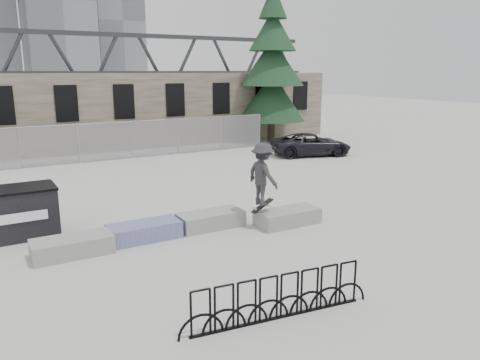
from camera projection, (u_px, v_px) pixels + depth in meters
name	position (u px, v px, depth m)	size (l,w,h in m)	color
ground	(172.00, 234.00, 13.66)	(120.00, 120.00, 0.00)	#B1B1AC
stone_wall	(63.00, 114.00, 26.81)	(36.00, 2.58, 4.50)	brown
chainlink_fence	(79.00, 143.00, 23.94)	(22.06, 0.06, 2.02)	gray
planter_far_left	(72.00, 246.00, 12.08)	(2.00, 0.90, 0.48)	gray
planter_center_left	(144.00, 230.00, 13.22)	(2.00, 0.90, 0.48)	#333A9B
planter_center_right	(211.00, 219.00, 14.23)	(2.00, 0.90, 0.48)	gray
planter_offset	(287.00, 216.00, 14.50)	(2.00, 0.90, 0.48)	gray
dumpster	(16.00, 212.00, 13.29)	(2.21, 1.36, 1.45)	black
bike_rack	(279.00, 298.00, 8.93)	(4.02, 0.55, 0.90)	black
spruce_tree	(272.00, 67.00, 30.57)	(4.39, 4.39, 11.50)	#38281E
truss_bridge	(87.00, 74.00, 63.89)	(70.00, 3.00, 9.80)	#2D3033
suv	(311.00, 144.00, 26.25)	(2.06, 4.46, 1.24)	black
skateboarder	(263.00, 174.00, 13.93)	(0.83, 1.29, 2.10)	#2D2C2F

